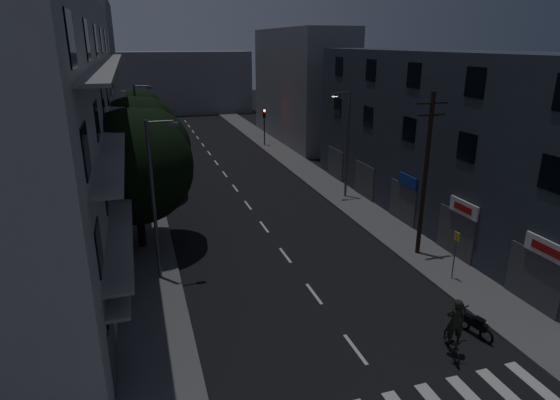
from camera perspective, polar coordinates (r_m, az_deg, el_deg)
ground at (r=39.47m, az=-5.64°, el=1.66°), size 160.00×160.00×0.00m
sidewalk_left at (r=38.73m, az=-16.56°, el=0.74°), size 3.00×90.00×0.15m
sidewalk_right at (r=41.54m, az=4.54°, el=2.67°), size 3.00×90.00×0.15m
lane_markings at (r=45.38m, az=-7.29°, el=3.88°), size 0.15×60.50×0.01m
building_left at (r=30.67m, az=-25.83°, el=8.39°), size 7.00×36.00×14.00m
building_right at (r=33.05m, az=19.33°, el=7.17°), size 6.19×28.00×11.00m
building_far_left at (r=60.27m, az=-22.31°, el=14.04°), size 6.00×20.00×16.00m
building_far_right at (r=57.63m, az=2.56°, el=13.72°), size 6.00×20.00×13.00m
building_far_end at (r=82.60m, az=-12.45°, el=13.79°), size 24.00×8.00×10.00m
tree_near at (r=27.30m, az=-17.19°, el=4.44°), size 6.52×6.52×8.04m
tree_mid at (r=36.65m, az=-17.15°, el=7.53°), size 6.21×6.21×7.64m
tree_far at (r=49.12m, az=-17.21°, el=9.73°), size 5.65×5.65×6.99m
traffic_signal_far_right at (r=54.14m, az=-1.93°, el=9.77°), size 0.28×0.37×4.10m
traffic_signal_far_left at (r=51.64m, az=-16.30°, el=8.60°), size 0.28×0.37×4.10m
street_lamp_left_near at (r=23.22m, az=-14.96°, el=0.72°), size 1.51×0.25×8.00m
street_lamp_right at (r=35.58m, az=8.09°, el=7.32°), size 1.51×0.25×8.00m
street_lamp_left_far at (r=41.83m, az=-16.77°, el=8.42°), size 1.51×0.25×8.00m
utility_pole at (r=26.35m, az=17.31°, el=3.23°), size 1.80×0.24×9.00m
bus_stop_sign at (r=24.84m, az=20.63°, el=-5.38°), size 0.06×0.35×2.52m
motorcycle at (r=21.47m, az=22.69°, el=-13.94°), size 0.62×1.78×1.15m
cyclist at (r=19.85m, az=20.37°, el=-15.27°), size 1.28×2.02×2.42m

